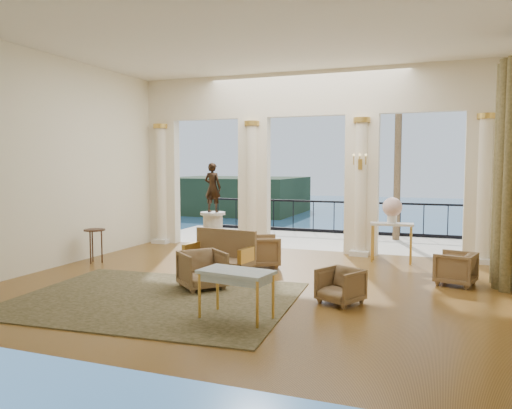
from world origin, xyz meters
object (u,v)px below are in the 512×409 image
at_px(armchair_c, 455,267).
at_px(side_table, 95,234).
at_px(console_table, 392,230).
at_px(game_table, 236,275).
at_px(pedestal, 213,237).
at_px(statue, 213,187).
at_px(armchair_a, 202,268).
at_px(settee, 221,253).
at_px(armchair_b, 340,284).
at_px(armchair_d, 262,250).

height_order(armchair_c, side_table, side_table).
xyz_separation_m(armchair_c, console_table, (-1.30, 1.76, 0.40)).
relative_size(game_table, pedestal, 0.99).
height_order(pedestal, statue, statue).
bearing_deg(console_table, armchair_a, -133.11).
xyz_separation_m(armchair_a, console_table, (2.90, 3.65, 0.36)).
relative_size(settee, statue, 1.29).
height_order(armchair_a, side_table, side_table).
height_order(pedestal, console_table, pedestal).
distance_m(settee, game_table, 2.81).
height_order(armchair_a, statue, statue).
height_order(armchair_b, pedestal, pedestal).
height_order(settee, pedestal, pedestal).
relative_size(armchair_a, armchair_d, 0.99).
bearing_deg(side_table, statue, 27.14).
xyz_separation_m(statue, console_table, (3.86, 1.19, -0.94)).
height_order(armchair_a, armchair_c, armchair_a).
xyz_separation_m(settee, console_table, (3.01, 2.59, 0.29)).
distance_m(armchair_b, console_table, 3.76).
bearing_deg(pedestal, game_table, -60.34).
bearing_deg(side_table, pedestal, 27.14).
height_order(armchair_d, console_table, console_table).
distance_m(armchair_b, pedestal, 4.25).
height_order(armchair_c, settee, settee).
bearing_deg(armchair_d, statue, 47.61).
relative_size(armchair_c, side_table, 0.88).
bearing_deg(game_table, armchair_a, 139.70).
bearing_deg(armchair_b, statue, 170.18).
relative_size(armchair_d, game_table, 0.69).
distance_m(armchair_c, game_table, 4.44).
bearing_deg(statue, pedestal, 95.51).
height_order(armchair_b, console_table, console_table).
relative_size(game_table, statue, 0.98).
xyz_separation_m(armchair_b, side_table, (-5.76, 1.32, 0.34)).
relative_size(armchair_b, game_table, 0.56).
distance_m(armchair_c, statue, 5.36).
relative_size(armchair_b, armchair_c, 0.92).
relative_size(armchair_a, console_table, 0.78).
height_order(armchair_a, pedestal, pedestal).
bearing_deg(armchair_a, settee, 48.15).
bearing_deg(side_table, settee, -3.51).
xyz_separation_m(settee, statue, (-0.84, 1.40, 1.22)).
xyz_separation_m(armchair_b, settee, (-2.58, 1.12, 0.14)).
xyz_separation_m(armchair_b, armchair_c, (1.74, 1.95, 0.03)).
height_order(armchair_a, armchair_d, armchair_d).
bearing_deg(settee, game_table, -52.48).
distance_m(armchair_d, statue, 1.87).
xyz_separation_m(armchair_c, statue, (-5.16, 0.56, 1.34)).
height_order(settee, statue, statue).
bearing_deg(side_table, game_table, -30.33).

